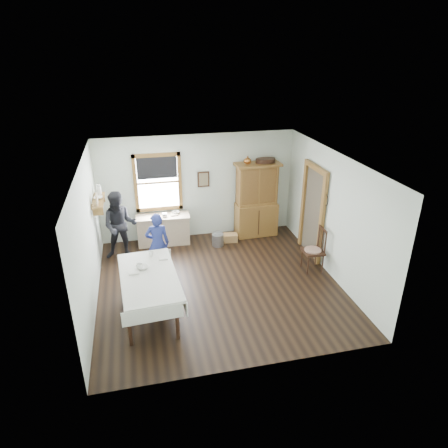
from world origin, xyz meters
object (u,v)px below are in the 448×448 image
object	(u,v)px
work_counter	(164,230)
dining_table	(150,294)
china_hutch	(257,200)
wicker_basket	(231,238)
figure_dark	(120,228)
spindle_chair	(313,250)
woman_blue	(158,246)
pail	(218,240)

from	to	relation	value
work_counter	dining_table	world-z (taller)	dining_table
china_hutch	wicker_basket	bearing A→B (deg)	-162.16
work_counter	figure_dark	xyz separation A→B (m)	(-1.03, -0.50, 0.38)
wicker_basket	china_hutch	bearing A→B (deg)	19.99
spindle_chair	woman_blue	distance (m)	3.44
wicker_basket	figure_dark	distance (m)	2.81
woman_blue	dining_table	bearing A→B (deg)	80.59
wicker_basket	woman_blue	xyz separation A→B (m)	(-1.92, -1.14, 0.56)
china_hutch	pail	xyz separation A→B (m)	(-1.13, -0.42, -0.83)
wicker_basket	figure_dark	size ratio (longest dim) A/B	0.23
woman_blue	wicker_basket	bearing A→B (deg)	-148.37
pail	wicker_basket	size ratio (longest dim) A/B	0.90
wicker_basket	dining_table	bearing A→B (deg)	-130.47
work_counter	wicker_basket	distance (m)	1.74
dining_table	spindle_chair	bearing A→B (deg)	11.83
dining_table	figure_dark	xyz separation A→B (m)	(-0.53, 2.34, 0.36)
dining_table	woman_blue	xyz separation A→B (m)	(0.26, 1.42, 0.26)
wicker_basket	woman_blue	size ratio (longest dim) A/B	0.26
woman_blue	pail	bearing A→B (deg)	-146.40
work_counter	dining_table	xyz separation A→B (m)	(-0.50, -2.84, 0.02)
china_hutch	pail	bearing A→B (deg)	-161.68
dining_table	figure_dark	bearing A→B (deg)	102.85
dining_table	spindle_chair	world-z (taller)	spindle_chair
dining_table	work_counter	bearing A→B (deg)	80.11
china_hutch	figure_dark	size ratio (longest dim) A/B	1.29
china_hutch	woman_blue	distance (m)	3.05
china_hutch	woman_blue	world-z (taller)	china_hutch
work_counter	pail	size ratio (longest dim) A/B	4.28
spindle_chair	woman_blue	bearing A→B (deg)	170.38
dining_table	pail	distance (m)	3.03
woman_blue	spindle_chair	bearing A→B (deg)	169.93
work_counter	figure_dark	world-z (taller)	figure_dark
spindle_chair	wicker_basket	distance (m)	2.35
work_counter	figure_dark	bearing A→B (deg)	-150.93
dining_table	wicker_basket	xyz separation A→B (m)	(2.18, 2.56, -0.30)
work_counter	woman_blue	bearing A→B (deg)	-96.30
wicker_basket	work_counter	bearing A→B (deg)	170.46
wicker_basket	figure_dark	bearing A→B (deg)	-175.38
dining_table	china_hutch	bearing A→B (deg)	43.92
pail	wicker_basket	bearing A→B (deg)	21.45
work_counter	spindle_chair	distance (m)	3.77
china_hutch	dining_table	distance (m)	4.13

